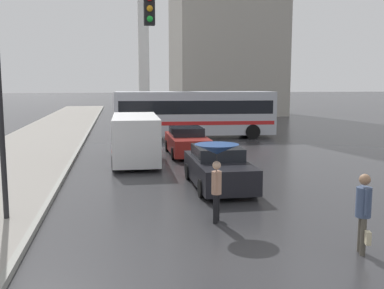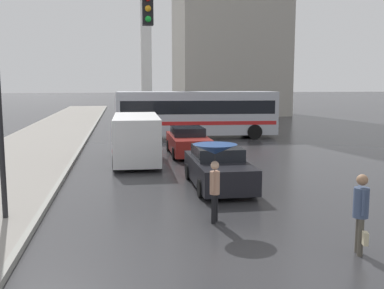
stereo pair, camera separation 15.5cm
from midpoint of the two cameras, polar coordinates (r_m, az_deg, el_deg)
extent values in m
plane|color=#2D2D30|center=(9.20, 5.96, -15.82)|extent=(300.00, 300.00, 0.00)
cube|color=gray|center=(9.16, -23.51, -16.03)|extent=(0.16, 120.00, 0.16)
cube|color=black|center=(15.95, 3.10, -3.36)|extent=(1.80, 4.47, 0.82)
cube|color=black|center=(16.05, 2.94, -1.00)|extent=(1.58, 2.01, 0.44)
cylinder|color=black|center=(14.91, 7.47, -5.30)|extent=(0.20, 0.60, 0.60)
cylinder|color=black|center=(14.52, 0.96, -5.60)|extent=(0.20, 0.60, 0.60)
cylinder|color=black|center=(17.52, 4.85, -3.27)|extent=(0.20, 0.60, 0.60)
cylinder|color=black|center=(17.19, -0.70, -3.46)|extent=(0.20, 0.60, 0.60)
cube|color=yellow|center=(15.79, 3.12, -0.06)|extent=(0.44, 0.16, 0.16)
cube|color=maroon|center=(22.94, -0.85, 0.12)|extent=(1.80, 4.44, 0.82)
cube|color=black|center=(23.08, -0.93, 1.71)|extent=(1.58, 2.00, 0.42)
cylinder|color=black|center=(21.78, 1.92, -1.03)|extent=(0.20, 0.60, 0.60)
cylinder|color=black|center=(21.52, -2.55, -1.15)|extent=(0.20, 0.60, 0.60)
cylinder|color=black|center=(24.46, 0.66, -0.04)|extent=(0.20, 0.60, 0.60)
cylinder|color=black|center=(24.22, -3.33, -0.13)|extent=(0.20, 0.60, 0.60)
cube|color=white|center=(20.79, -7.41, 0.88)|extent=(2.09, 5.18, 2.00)
cube|color=black|center=(20.75, -7.42, 1.84)|extent=(2.10, 4.77, 0.52)
cube|color=red|center=(20.82, -7.39, 0.18)|extent=(2.11, 4.97, 0.14)
cylinder|color=black|center=(19.42, -4.47, -2.11)|extent=(0.21, 0.63, 0.63)
cylinder|color=black|center=(19.39, -10.09, -2.23)|extent=(0.21, 0.63, 0.63)
cylinder|color=black|center=(22.47, -5.02, -0.75)|extent=(0.21, 0.63, 0.63)
cylinder|color=black|center=(22.44, -9.87, -0.84)|extent=(0.21, 0.63, 0.63)
cube|color=#B2B7C1|center=(29.93, 0.22, 4.06)|extent=(10.60, 3.14, 2.80)
cube|color=black|center=(29.91, 0.22, 4.86)|extent=(10.08, 3.13, 0.86)
cube|color=red|center=(29.98, 0.22, 2.93)|extent=(10.29, 3.15, 0.24)
cylinder|color=black|center=(31.80, 6.57, 2.09)|extent=(0.98, 0.34, 0.96)
cylinder|color=black|center=(29.48, 7.57, 1.61)|extent=(0.98, 0.34, 0.96)
cylinder|color=black|center=(31.07, -6.27, 1.96)|extent=(0.98, 0.34, 0.96)
cylinder|color=black|center=(28.68, -6.30, 1.46)|extent=(0.98, 0.34, 0.96)
cylinder|color=black|center=(11.91, 2.60, -8.23)|extent=(0.16, 0.16, 0.77)
cylinder|color=black|center=(12.12, 2.87, -7.95)|extent=(0.16, 0.16, 0.77)
cylinder|color=tan|center=(11.84, 2.76, -4.87)|extent=(0.35, 0.35, 0.61)
sphere|color=#DBAD89|center=(11.75, 2.77, -2.65)|extent=(0.22, 0.22, 0.22)
cylinder|color=tan|center=(11.67, 2.54, -4.83)|extent=(0.09, 0.09, 0.52)
cylinder|color=tan|center=(11.99, 2.97, -4.48)|extent=(0.09, 0.09, 0.52)
cone|color=navy|center=(11.68, 2.79, -0.60)|extent=(1.16, 1.16, 0.26)
cylinder|color=black|center=(11.73, 2.77, -2.26)|extent=(0.02, 0.02, 0.69)
cube|color=#BFB28C|center=(12.25, 2.81, -7.58)|extent=(0.17, 0.21, 0.28)
cylinder|color=#4C473D|center=(10.65, 20.22, -10.57)|extent=(0.15, 0.15, 0.82)
cylinder|color=#4C473D|center=(10.44, 20.51, -10.94)|extent=(0.15, 0.15, 0.82)
cylinder|color=#3D4C6B|center=(10.34, 20.56, -6.87)|extent=(0.40, 0.40, 0.65)
sphere|color=#997051|center=(10.23, 20.69, -4.19)|extent=(0.24, 0.24, 0.24)
cylinder|color=#3D4C6B|center=(10.52, 20.30, -6.34)|extent=(0.09, 0.09, 0.55)
cylinder|color=#3D4C6B|center=(10.14, 20.85, -6.90)|extent=(0.09, 0.09, 0.55)
cube|color=#BFB28C|center=(10.28, 21.03, -11.02)|extent=(0.15, 0.20, 0.28)
cylinder|color=black|center=(12.44, -23.53, 4.67)|extent=(0.14, 0.14, 6.27)
cube|color=black|center=(12.22, -5.83, 16.70)|extent=(0.28, 0.28, 0.80)
sphere|color=orange|center=(12.06, -5.78, 16.81)|extent=(0.16, 0.16, 0.16)
sphere|color=green|center=(12.02, -5.76, 15.59)|extent=(0.16, 0.16, 0.16)
cube|color=white|center=(39.95, -6.32, 14.13)|extent=(0.90, 0.90, 16.06)
camera|label=1|loc=(0.08, -90.27, -0.04)|focal=42.00mm
camera|label=2|loc=(0.08, 89.73, 0.04)|focal=42.00mm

